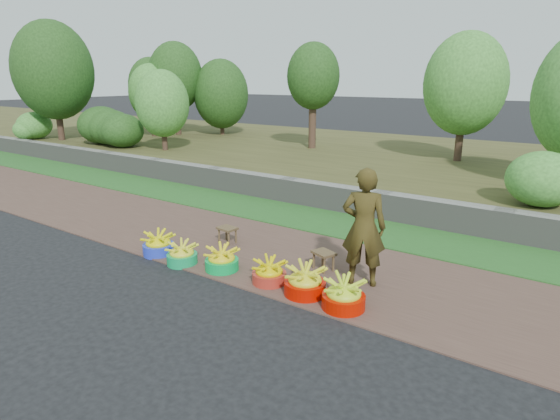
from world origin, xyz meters
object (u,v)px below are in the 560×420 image
Objects in this scene: basin_b at (182,255)px; stool_right at (324,255)px; stool_left at (227,231)px; basin_a at (158,245)px; basin_f at (344,296)px; basin_e at (305,283)px; vendor_woman at (364,227)px; basin_d at (269,273)px; basin_c at (222,260)px.

basin_b reaches higher than stool_right.
basin_a is at bearing -119.68° from stool_left.
basin_a is at bearing -178.96° from basin_f.
basin_b is 1.37× the size of stool_left.
basin_e is 1.02× the size of basin_f.
basin_e is 1.06m from vendor_woman.
basin_d is 1.40× the size of stool_left.
basin_b is 0.94× the size of basin_c.
basin_d is 0.90m from stool_right.
basin_c is 2.11m from vendor_woman.
stool_left is at bearing 177.96° from stool_right.
basin_b is 1.20× the size of stool_right.
basin_c is at bearing 179.02° from basin_f.
vendor_woman is at bearing 21.60° from basin_c.
basin_f is at bearing -19.28° from stool_left.
basin_c is (1.26, 0.09, -0.00)m from basin_a.
basin_e is (0.59, -0.02, 0.02)m from basin_d.
basin_b is 2.13m from stool_right.
basin_b is 0.87× the size of basin_f.
vendor_woman is at bearing 19.60° from basin_b.
basin_b is at bearing -6.28° from basin_a.
basin_e is at bearing 37.72° from vendor_woman.
vendor_woman is at bearing 99.97° from basin_f.
basin_f is (3.26, 0.06, 0.01)m from basin_a.
stool_right is at bearing -29.41° from vendor_woman.
vendor_woman is (0.45, 0.72, 0.64)m from basin_e.
basin_e is 0.34× the size of vendor_woman.
basin_f reaches higher than basin_a.
vendor_woman reaches higher than basin_e.
basin_a is 3.26m from basin_f.
basin_d is at bearing 2.30° from basin_c.
vendor_woman reaches higher than stool_right.
basin_f is 2.85m from stool_left.
vendor_woman is (0.65, -0.10, 0.58)m from stool_right.
vendor_woman is (3.13, 0.83, 0.65)m from basin_a.
basin_b is at bearing -88.30° from stool_left.
basin_d is 1.23× the size of stool_right.
basin_d is at bearing 3.47° from basin_a.
vendor_woman reaches higher than basin_f.
basin_a is 1.29× the size of stool_right.
basin_a is 3.30m from vendor_woman.
basin_f is (2.00, -0.03, 0.01)m from basin_c.
basin_e reaches higher than basin_a.
basin_f is at bearing -3.32° from basin_d.
basin_a is 2.68m from basin_e.
stool_left is at bearing 160.72° from basin_f.
stool_left is at bearing -24.40° from vendor_woman.
basin_c is 1.48m from stool_right.
stool_left is at bearing 157.05° from basin_e.
stool_right is (2.48, 0.93, 0.08)m from basin_a.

